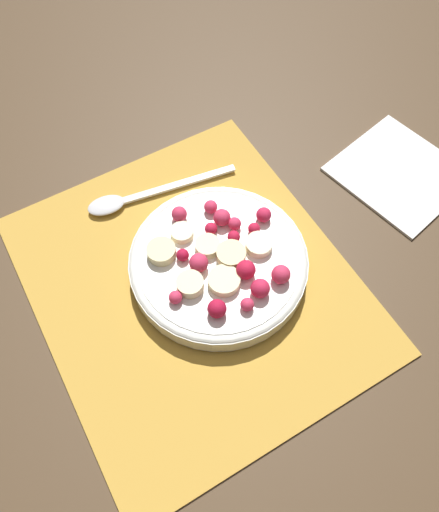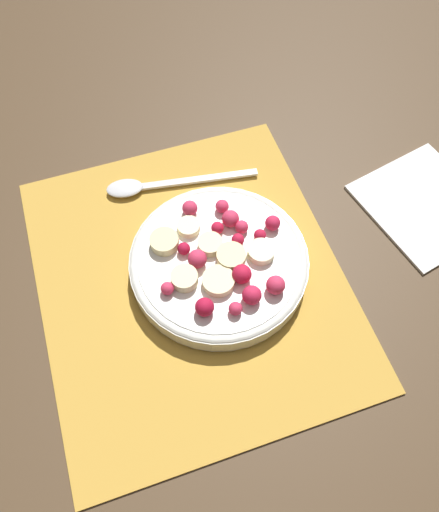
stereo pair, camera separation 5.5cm
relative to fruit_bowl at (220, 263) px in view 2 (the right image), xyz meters
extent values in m
plane|color=#4C3823|center=(0.00, -0.03, -0.02)|extent=(3.00, 3.00, 0.00)
cube|color=gold|center=(0.00, -0.03, -0.02)|extent=(0.40, 0.34, 0.01)
cylinder|color=silver|center=(0.00, 0.00, -0.01)|extent=(0.20, 0.20, 0.02)
torus|color=silver|center=(0.00, 0.00, 0.00)|extent=(0.20, 0.20, 0.01)
cylinder|color=white|center=(0.00, 0.00, 0.01)|extent=(0.18, 0.18, 0.00)
cylinder|color=beige|center=(0.00, 0.01, 0.01)|extent=(0.04, 0.04, 0.01)
cylinder|color=beige|center=(0.03, -0.01, 0.01)|extent=(0.05, 0.05, 0.01)
cylinder|color=beige|center=(0.01, -0.04, 0.02)|extent=(0.04, 0.04, 0.01)
cylinder|color=#F4EAB7|center=(-0.05, -0.02, 0.01)|extent=(0.03, 0.03, 0.01)
cylinder|color=#F4EAB7|center=(0.01, 0.05, 0.01)|extent=(0.03, 0.03, 0.01)
cylinder|color=beige|center=(-0.04, -0.05, 0.01)|extent=(0.05, 0.05, 0.01)
cylinder|color=beige|center=(-0.02, 0.00, 0.01)|extent=(0.04, 0.04, 0.01)
sphere|color=#DB3356|center=(0.00, -0.02, 0.02)|extent=(0.02, 0.02, 0.02)
sphere|color=#DB3356|center=(-0.04, 0.03, 0.02)|extent=(0.02, 0.02, 0.02)
sphere|color=#DB3356|center=(0.05, 0.04, 0.02)|extent=(0.02, 0.02, 0.02)
sphere|color=#D12347|center=(-0.02, 0.07, 0.02)|extent=(0.02, 0.02, 0.02)
sphere|color=#DB3356|center=(-0.03, 0.04, 0.02)|extent=(0.02, 0.02, 0.02)
sphere|color=red|center=(0.03, 0.01, 0.02)|extent=(0.02, 0.02, 0.02)
sphere|color=#B21433|center=(-0.02, -0.03, 0.02)|extent=(0.01, 0.01, 0.01)
sphere|color=red|center=(-0.01, 0.03, 0.02)|extent=(0.01, 0.01, 0.01)
sphere|color=#DB3356|center=(0.07, 0.00, 0.02)|extent=(0.01, 0.01, 0.01)
sphere|color=#B21433|center=(0.05, -0.04, 0.02)|extent=(0.02, 0.02, 0.02)
sphere|color=#DB3356|center=(0.02, -0.07, 0.02)|extent=(0.01, 0.01, 0.01)
sphere|color=#D12347|center=(0.06, 0.02, 0.02)|extent=(0.02, 0.02, 0.02)
sphere|color=#DB3356|center=(-0.06, 0.02, 0.02)|extent=(0.02, 0.02, 0.02)
sphere|color=red|center=(-0.04, 0.01, 0.02)|extent=(0.01, 0.01, 0.01)
sphere|color=#DB3356|center=(-0.07, -0.01, 0.02)|extent=(0.02, 0.02, 0.02)
sphere|color=red|center=(-0.01, 0.05, 0.02)|extent=(0.01, 0.01, 0.01)
cube|color=silver|center=(-0.13, 0.02, -0.01)|extent=(0.03, 0.15, 0.00)
ellipsoid|color=silver|center=(-0.15, -0.08, -0.01)|extent=(0.04, 0.05, 0.01)
cube|color=white|center=(-0.01, 0.28, -0.02)|extent=(0.18, 0.17, 0.01)
camera|label=1|loc=(0.24, -0.14, 0.49)|focal=35.00mm
camera|label=2|loc=(0.26, -0.09, 0.49)|focal=35.00mm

